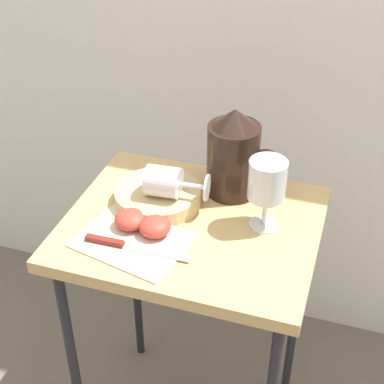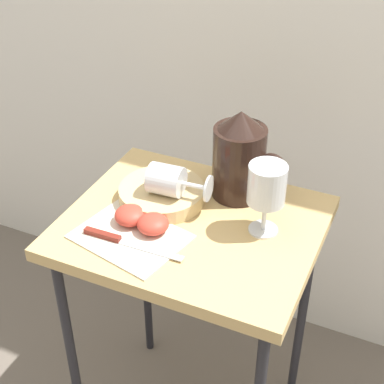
% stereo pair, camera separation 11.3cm
% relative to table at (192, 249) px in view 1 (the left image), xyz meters
% --- Properties ---
extents(table, '(0.56, 0.46, 0.73)m').
position_rel_table_xyz_m(table, '(0.00, 0.00, 0.00)').
color(table, tan).
rests_on(table, ground_plane).
extents(linen_napkin, '(0.26, 0.22, 0.00)m').
position_rel_table_xyz_m(linen_napkin, '(-0.10, -0.10, 0.08)').
color(linen_napkin, beige).
rests_on(linen_napkin, table).
extents(basket_tray, '(0.20, 0.20, 0.03)m').
position_rel_table_xyz_m(basket_tray, '(-0.10, 0.05, 0.10)').
color(basket_tray, tan).
rests_on(basket_tray, table).
extents(pitcher, '(0.17, 0.12, 0.22)m').
position_rel_table_xyz_m(pitcher, '(0.05, 0.14, 0.17)').
color(pitcher, black).
rests_on(pitcher, table).
extents(wine_glass_upright, '(0.08, 0.08, 0.16)m').
position_rel_table_xyz_m(wine_glass_upright, '(0.15, 0.04, 0.19)').
color(wine_glass_upright, silver).
rests_on(wine_glass_upright, table).
extents(wine_glass_tipped_near, '(0.14, 0.08, 0.07)m').
position_rel_table_xyz_m(wine_glass_tipped_near, '(-0.07, 0.03, 0.15)').
color(wine_glass_tipped_near, silver).
rests_on(wine_glass_tipped_near, basket_tray).
extents(apple_half_left, '(0.07, 0.07, 0.04)m').
position_rel_table_xyz_m(apple_half_left, '(-0.12, -0.06, 0.10)').
color(apple_half_left, '#CC3D2D').
rests_on(apple_half_left, linen_napkin).
extents(apple_half_right, '(0.07, 0.07, 0.04)m').
position_rel_table_xyz_m(apple_half_right, '(-0.06, -0.07, 0.10)').
color(apple_half_right, '#CC3D2D').
rests_on(apple_half_right, linen_napkin).
extents(knife, '(0.23, 0.02, 0.01)m').
position_rel_table_xyz_m(knife, '(-0.11, -0.13, 0.09)').
color(knife, silver).
rests_on(knife, linen_napkin).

